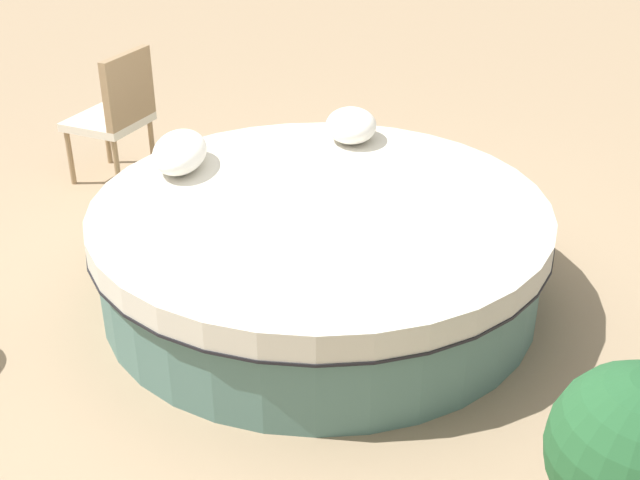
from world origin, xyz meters
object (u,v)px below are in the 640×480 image
(round_bed, at_px, (320,248))
(throw_pillow_0, at_px, (351,125))
(patio_chair, at_px, (117,109))
(throw_pillow_1, at_px, (180,152))
(planter, at_px, (634,472))

(round_bed, distance_m, throw_pillow_0, 1.03)
(throw_pillow_0, relative_size, patio_chair, 0.43)
(throw_pillow_1, xyz_separation_m, patio_chair, (1.12, 0.65, -0.13))
(throw_pillow_1, distance_m, planter, 3.11)
(patio_chair, bearing_deg, round_bed, -113.38)
(planter, bearing_deg, throw_pillow_0, 17.43)
(round_bed, xyz_separation_m, throw_pillow_0, (0.94, -0.19, 0.39))
(patio_chair, bearing_deg, throw_pillow_1, -126.43)
(round_bed, relative_size, throw_pillow_1, 4.72)
(patio_chair, height_order, planter, patio_chair)
(round_bed, distance_m, planter, 2.25)
(throw_pillow_0, xyz_separation_m, planter, (-2.89, -0.91, -0.17))
(round_bed, relative_size, patio_chair, 2.60)
(throw_pillow_0, height_order, patio_chair, patio_chair)
(throw_pillow_1, bearing_deg, round_bed, -119.18)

